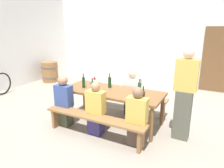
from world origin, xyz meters
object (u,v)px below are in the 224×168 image
(bench_near, at_px, (94,120))
(seated_guest_near_2, at_px, (137,118))
(wooden_door, at_px, (217,60))
(seated_guest_near_1, at_px, (96,110))
(standing_host, at_px, (184,96))
(seated_guest_far_0, at_px, (132,93))
(wine_bottle_3, at_px, (93,88))
(wine_bottle_2, at_px, (143,96))
(tasting_table, at_px, (112,94))
(wine_glass_1, at_px, (141,90))
(wine_glass_2, at_px, (95,78))
(seated_guest_near_0, at_px, (64,102))
(bench_far, at_px, (126,97))
(wine_barrel, at_px, (50,72))
(wine_glass_0, at_px, (98,79))
(wine_bottle_0, at_px, (84,82))
(wine_bottle_1, at_px, (110,82))
(wine_bottle_4, at_px, (139,88))

(bench_near, height_order, seated_guest_near_2, seated_guest_near_2)
(wooden_door, relative_size, seated_guest_near_1, 1.94)
(standing_host, bearing_deg, seated_guest_far_0, -23.82)
(wine_bottle_3, bearing_deg, wooden_door, 60.98)
(wine_bottle_2, bearing_deg, tasting_table, 156.92)
(wine_bottle_3, distance_m, standing_host, 1.81)
(wine_glass_1, relative_size, seated_guest_near_2, 0.15)
(wine_glass_2, bearing_deg, seated_guest_near_0, -101.13)
(wine_bottle_2, xyz_separation_m, wine_glass_2, (-1.50, 0.70, 0.01))
(seated_guest_near_0, relative_size, standing_host, 0.64)
(bench_far, relative_size, wine_glass_2, 12.15)
(wine_bottle_3, xyz_separation_m, standing_host, (1.76, 0.41, -0.02))
(wine_bottle_2, height_order, wine_bottle_3, wine_bottle_3)
(seated_guest_far_0, bearing_deg, tasting_table, -21.17)
(tasting_table, relative_size, bench_near, 1.05)
(bench_near, bearing_deg, wine_bottle_2, 25.08)
(tasting_table, bearing_deg, seated_guest_near_1, -94.63)
(wine_bottle_2, distance_m, seated_guest_near_0, 1.74)
(wine_barrel, bearing_deg, seated_guest_near_2, -29.20)
(bench_far, xyz_separation_m, standing_host, (1.50, -0.71, 0.50))
(tasting_table, height_order, wine_barrel, wine_barrel)
(wooden_door, height_order, wine_bottle_3, wooden_door)
(wine_glass_0, distance_m, seated_guest_near_1, 1.12)
(bench_far, height_order, wine_bottle_0, wine_bottle_0)
(bench_near, bearing_deg, wooden_door, 65.89)
(wine_glass_2, xyz_separation_m, seated_guest_near_2, (1.49, -0.94, -0.35))
(wine_glass_0, xyz_separation_m, wine_glass_1, (1.24, -0.36, 0.00))
(wine_glass_2, bearing_deg, wooden_door, 51.15)
(seated_guest_far_0, bearing_deg, wine_bottle_1, -42.47)
(bench_near, distance_m, wine_barrel, 4.67)
(bench_near, height_order, bench_far, same)
(tasting_table, xyz_separation_m, wine_glass_2, (-0.67, 0.35, 0.20))
(seated_guest_far_0, bearing_deg, wooden_door, 150.27)
(wine_barrel, bearing_deg, tasting_table, -27.57)
(wine_glass_1, xyz_separation_m, seated_guest_near_0, (-1.53, -0.57, -0.32))
(wine_bottle_3, height_order, wine_barrel, wine_bottle_3)
(wine_bottle_0, bearing_deg, wine_bottle_3, -32.65)
(wine_bottle_4, bearing_deg, wine_barrel, 156.31)
(wine_bottle_0, xyz_separation_m, wine_bottle_2, (1.51, -0.25, -0.01))
(standing_host, bearing_deg, seated_guest_near_2, 42.73)
(seated_guest_near_1, relative_size, standing_host, 0.62)
(wine_bottle_1, bearing_deg, wine_bottle_3, -100.79)
(standing_host, bearing_deg, bench_near, 27.49)
(bench_near, relative_size, wine_bottle_3, 6.47)
(wooden_door, relative_size, seated_guest_far_0, 1.84)
(wine_glass_0, xyz_separation_m, seated_guest_far_0, (0.80, 0.27, -0.32))
(bench_near, bearing_deg, wine_glass_0, 118.03)
(standing_host, bearing_deg, seated_guest_near_1, 22.16)
(wine_bottle_3, xyz_separation_m, wine_glass_0, (-0.31, 0.70, -0.02))
(wine_glass_0, height_order, seated_guest_near_0, seated_guest_near_0)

